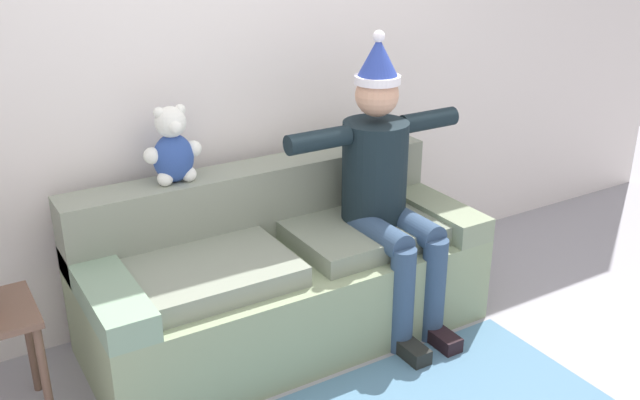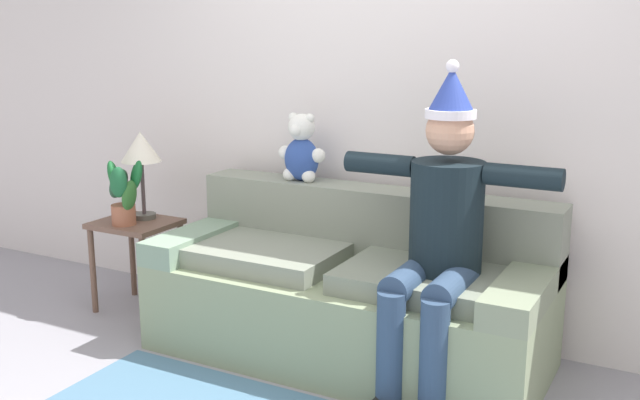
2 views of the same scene
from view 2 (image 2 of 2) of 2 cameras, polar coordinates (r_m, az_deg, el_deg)
name	(u,v)px [view 2 (image 2 of 2)]	position (r m, az deg, el deg)	size (l,w,h in m)	color
back_wall	(393,90)	(4.08, 5.68, 8.53)	(7.00, 0.10, 2.70)	silver
couch	(350,293)	(3.83, 2.36, -7.24)	(2.02, 0.86, 0.85)	gray
person_seated	(439,229)	(3.36, 9.27, -2.26)	(1.02, 0.77, 1.54)	black
teddy_bear	(301,151)	(4.08, -1.47, 3.87)	(0.29, 0.17, 0.38)	#2D4A98
side_table	(136,238)	(4.55, -14.11, -2.91)	(0.46, 0.40, 0.55)	brown
table_lamp	(141,151)	(4.50, -13.76, 3.72)	(0.24, 0.24, 0.53)	#504E44
potted_plant	(123,192)	(4.41, -15.05, 0.58)	(0.24, 0.24, 0.39)	#9E5B40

